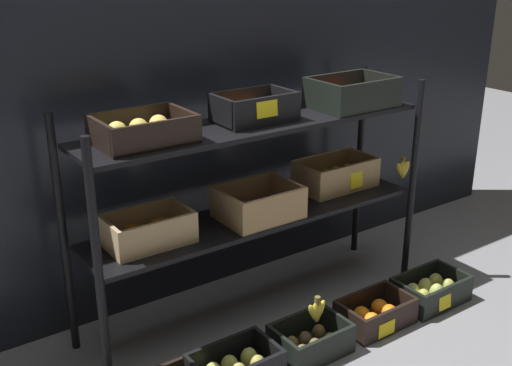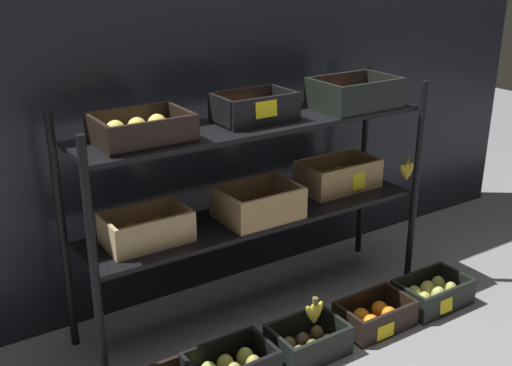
% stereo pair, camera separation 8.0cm
% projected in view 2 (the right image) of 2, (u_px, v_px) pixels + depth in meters
% --- Properties ---
extents(ground_plane, '(10.00, 10.00, 0.00)m').
position_uv_depth(ground_plane, '(256.00, 308.00, 2.86)').
color(ground_plane, gray).
extents(storefront_wall, '(3.96, 0.12, 1.74)m').
position_uv_depth(storefront_wall, '(211.00, 106.00, 2.85)').
color(storefront_wall, black).
rests_on(storefront_wall, ground_plane).
extents(display_rack, '(1.66, 0.40, 1.01)m').
position_uv_depth(display_rack, '(260.00, 166.00, 2.63)').
color(display_rack, black).
rests_on(display_rack, ground_plane).
extents(crate_ground_kiwi, '(0.30, 0.21, 0.13)m').
position_uv_depth(crate_ground_kiwi, '(308.00, 342.00, 2.53)').
color(crate_ground_kiwi, black).
rests_on(crate_ground_kiwi, ground_plane).
extents(crate_ground_orange, '(0.32, 0.21, 0.12)m').
position_uv_depth(crate_ground_orange, '(375.00, 316.00, 2.71)').
color(crate_ground_orange, black).
rests_on(crate_ground_orange, ground_plane).
extents(crate_ground_rightmost_pear, '(0.34, 0.22, 0.13)m').
position_uv_depth(crate_ground_rightmost_pear, '(432.00, 294.00, 2.87)').
color(crate_ground_rightmost_pear, black).
rests_on(crate_ground_rightmost_pear, ground_plane).
extents(banana_bunch_loose, '(0.11, 0.03, 0.12)m').
position_uv_depth(banana_bunch_loose, '(314.00, 312.00, 2.50)').
color(banana_bunch_loose, brown).
rests_on(banana_bunch_loose, crate_ground_kiwi).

